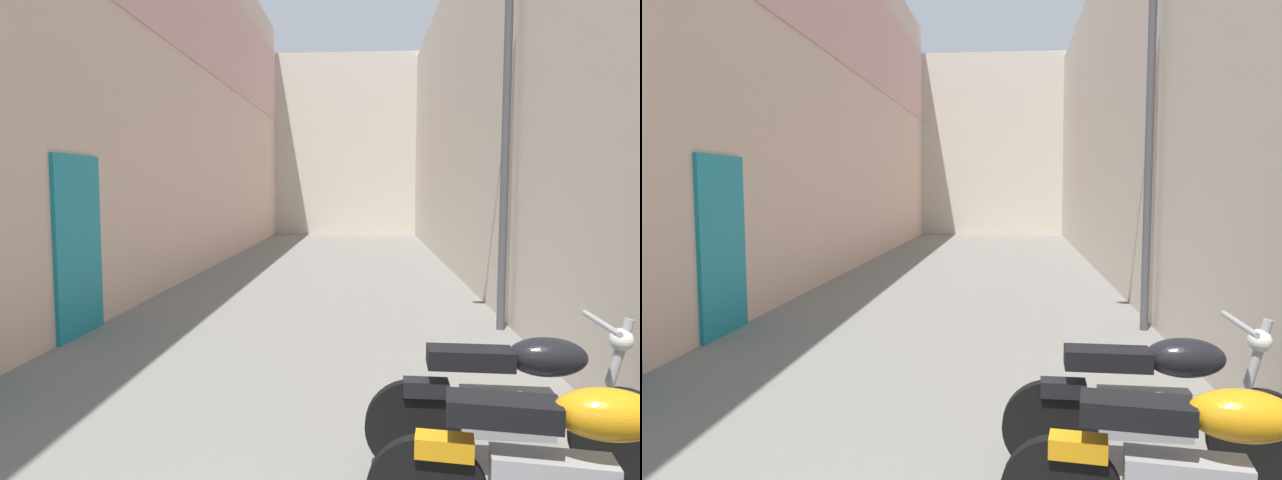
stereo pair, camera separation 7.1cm
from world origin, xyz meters
The scene contains 7 objects.
ground_plane centered at (0.00, 9.72, 0.00)m, with size 39.44×39.44×0.00m, color slate.
building_left centered at (-2.88, 11.67, 3.93)m, with size 0.45×23.44×7.80m.
building_right centered at (2.89, 11.72, 3.33)m, with size 0.45×23.44×6.66m.
building_far_end centered at (0.00, 24.44, 3.45)m, with size 8.38×2.00×6.90m, color beige.
motorcycle_fourth centered at (1.75, 3.71, 0.50)m, with size 1.84×0.58×1.04m.
motorcycle_fifth centered at (1.75, 4.59, 0.50)m, with size 1.85×0.58×1.04m.
street_lamp centered at (2.44, 8.48, 2.55)m, with size 0.79×0.18×4.33m.
Camera 2 is at (0.88, 1.03, 1.81)m, focal length 32.64 mm.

